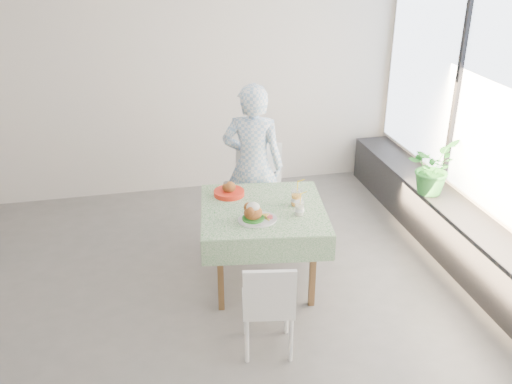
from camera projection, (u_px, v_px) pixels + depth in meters
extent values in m
plane|color=#5C5A57|center=(166.00, 314.00, 4.72)|extent=(6.00, 6.00, 0.00)
cube|color=beige|center=(140.00, 76.00, 6.33)|extent=(6.00, 0.02, 2.80)
cube|color=black|center=(474.00, 250.00, 5.17)|extent=(0.40, 4.80, 0.50)
cube|color=brown|center=(263.00, 211.00, 4.86)|extent=(1.02, 1.02, 0.04)
cube|color=beige|center=(263.00, 209.00, 4.85)|extent=(1.18, 1.18, 0.01)
cube|color=white|center=(260.00, 197.00, 5.63)|extent=(0.54, 0.54, 0.04)
cube|color=white|center=(259.00, 165.00, 5.71)|extent=(0.46, 0.13, 0.46)
cube|color=white|center=(268.00, 303.00, 4.19)|extent=(0.43, 0.43, 0.04)
cube|color=white|center=(270.00, 294.00, 3.95)|extent=(0.37, 0.10, 0.37)
imported|color=#88B1D9|center=(253.00, 166.00, 5.52)|extent=(0.70, 0.58, 1.63)
cylinder|color=white|center=(258.00, 220.00, 4.64)|extent=(0.33, 0.33, 0.02)
cylinder|color=#165817|center=(253.00, 218.00, 4.62)|extent=(0.18, 0.18, 0.02)
ellipsoid|color=#935323|center=(253.00, 213.00, 4.60)|extent=(0.15, 0.14, 0.12)
ellipsoid|color=white|center=(253.00, 207.00, 4.58)|extent=(0.11, 0.10, 0.08)
cylinder|color=#A81018|center=(270.00, 217.00, 4.63)|extent=(0.05, 0.05, 0.03)
cylinder|color=white|center=(296.00, 198.00, 4.87)|extent=(0.09, 0.09, 0.13)
cylinder|color=orange|center=(296.00, 200.00, 4.88)|extent=(0.08, 0.08, 0.10)
cylinder|color=white|center=(297.00, 191.00, 4.84)|extent=(0.10, 0.10, 0.01)
cylinder|color=yellow|center=(298.00, 186.00, 4.82)|extent=(0.01, 0.03, 0.18)
cylinder|color=white|center=(299.00, 209.00, 4.71)|extent=(0.08, 0.08, 0.12)
cylinder|color=white|center=(299.00, 210.00, 4.72)|extent=(0.07, 0.07, 0.08)
cylinder|color=white|center=(300.00, 202.00, 4.69)|extent=(0.09, 0.09, 0.01)
cylinder|color=yellow|center=(300.00, 197.00, 4.67)|extent=(0.01, 0.03, 0.16)
cylinder|color=red|center=(229.00, 193.00, 5.07)|extent=(0.27, 0.27, 0.04)
cylinder|color=white|center=(229.00, 192.00, 5.07)|extent=(0.23, 0.23, 0.02)
ellipsoid|color=#935323|center=(229.00, 187.00, 5.05)|extent=(0.12, 0.11, 0.10)
imported|color=#267025|center=(432.00, 167.00, 5.60)|extent=(0.64, 0.64, 0.54)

